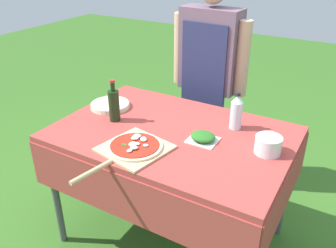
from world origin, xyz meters
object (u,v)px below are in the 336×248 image
(person_cook, at_px, (209,71))
(plate_stack, at_px, (110,105))
(oil_bottle, at_px, (114,105))
(mixing_tub, at_px, (268,145))
(prep_table, at_px, (172,144))
(pizza_on_peel, at_px, (133,148))
(herb_container, at_px, (203,137))
(water_bottle, at_px, (236,112))

(person_cook, xyz_separation_m, plate_stack, (-0.40, -0.67, -0.11))
(oil_bottle, distance_m, mixing_tub, 0.92)
(prep_table, relative_size, person_cook, 0.86)
(person_cook, bearing_deg, oil_bottle, 75.07)
(oil_bottle, bearing_deg, mixing_tub, 6.16)
(person_cook, xyz_separation_m, pizza_on_peel, (0.04, -1.04, -0.11))
(person_cook, xyz_separation_m, herb_container, (0.32, -0.77, -0.10))
(plate_stack, bearing_deg, water_bottle, 9.60)
(prep_table, xyz_separation_m, person_cook, (-0.12, 0.76, 0.21))
(prep_table, bearing_deg, water_bottle, 36.50)
(mixing_tub, bearing_deg, plate_stack, 178.08)
(person_cook, bearing_deg, prep_table, 101.65)
(prep_table, height_order, oil_bottle, oil_bottle)
(oil_bottle, bearing_deg, herb_container, 4.19)
(pizza_on_peel, height_order, herb_container, herb_container)
(person_cook, bearing_deg, mixing_tub, 135.67)
(herb_container, bearing_deg, prep_table, 177.03)
(oil_bottle, height_order, herb_container, oil_bottle)
(water_bottle, bearing_deg, oil_bottle, -157.95)
(oil_bottle, xyz_separation_m, plate_stack, (-0.14, 0.13, -0.09))
(water_bottle, relative_size, mixing_tub, 1.63)
(person_cook, distance_m, mixing_tub, 0.97)
(prep_table, bearing_deg, mixing_tub, 4.92)
(prep_table, distance_m, person_cook, 0.79)
(person_cook, xyz_separation_m, mixing_tub, (0.66, -0.71, -0.08))
(pizza_on_peel, distance_m, herb_container, 0.39)
(prep_table, xyz_separation_m, herb_container, (0.20, -0.01, 0.11))
(oil_bottle, relative_size, plate_stack, 1.02)
(prep_table, height_order, water_bottle, water_bottle)
(plate_stack, bearing_deg, prep_table, -8.97)
(water_bottle, height_order, herb_container, water_bottle)
(water_bottle, bearing_deg, prep_table, -143.50)
(oil_bottle, relative_size, mixing_tub, 1.90)
(water_bottle, height_order, mixing_tub, water_bottle)
(prep_table, distance_m, pizza_on_peel, 0.31)
(pizza_on_peel, distance_m, mixing_tub, 0.70)
(herb_container, xyz_separation_m, mixing_tub, (0.34, 0.06, 0.02))
(oil_bottle, height_order, plate_stack, oil_bottle)
(mixing_tub, bearing_deg, prep_table, -175.08)
(prep_table, bearing_deg, plate_stack, 171.03)
(mixing_tub, relative_size, plate_stack, 0.54)
(herb_container, bearing_deg, person_cook, 112.52)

